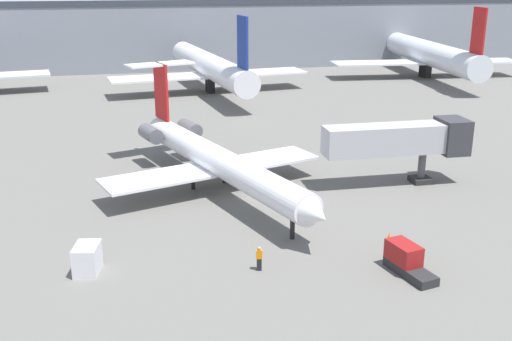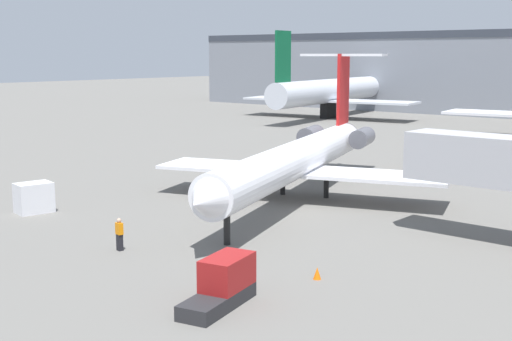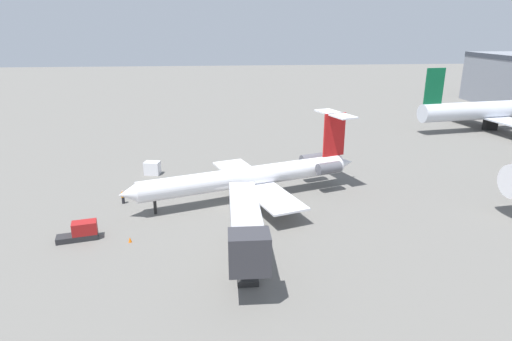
# 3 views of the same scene
# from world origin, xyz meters

# --- Properties ---
(ground_plane) EXTENTS (400.00, 400.00, 0.10)m
(ground_plane) POSITION_xyz_m (0.00, 0.00, -0.05)
(ground_plane) COLOR #66635E
(regional_jet) EXTENTS (20.55, 30.38, 9.94)m
(regional_jet) POSITION_xyz_m (-2.07, 3.67, 3.01)
(regional_jet) COLOR white
(regional_jet) RESTS_ON ground_plane
(ground_crew_marshaller) EXTENTS (0.44, 0.33, 1.69)m
(ground_crew_marshaller) POSITION_xyz_m (-1.55, -12.69, 0.86)
(ground_crew_marshaller) COLOR black
(ground_crew_marshaller) RESTS_ON ground_plane
(baggage_tug_lead) EXTENTS (2.22, 4.21, 1.90)m
(baggage_tug_lead) POSITION_xyz_m (7.73, -15.05, 0.84)
(baggage_tug_lead) COLOR #262628
(baggage_tug_lead) RESTS_ON ground_plane
(cargo_container_uld) EXTENTS (1.91, 2.43, 1.91)m
(cargo_container_uld) POSITION_xyz_m (-12.51, -10.56, 0.95)
(cargo_container_uld) COLOR silver
(cargo_container_uld) RESTS_ON ground_plane
(traffic_cone_near) EXTENTS (0.36, 0.36, 0.55)m
(traffic_cone_near) POSITION_xyz_m (8.84, -10.06, 0.28)
(traffic_cone_near) COLOR orange
(traffic_cone_near) RESTS_ON ground_plane
(parked_airliner_west_end) EXTENTS (28.48, 33.42, 13.10)m
(parked_airliner_west_end) POSITION_xyz_m (-35.00, 56.19, 4.15)
(parked_airliner_west_end) COLOR silver
(parked_airliner_west_end) RESTS_ON ground_plane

